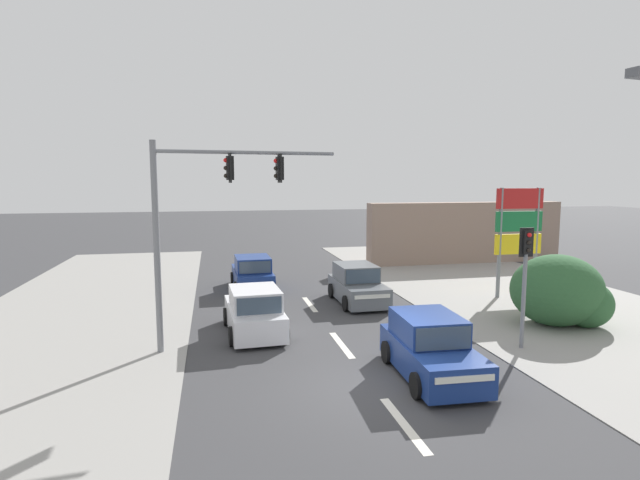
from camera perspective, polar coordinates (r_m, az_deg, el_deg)
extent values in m
plane|color=#3A3A3D|center=(12.59, 6.07, -16.12)|extent=(140.00, 140.00, 0.00)
cube|color=silver|center=(10.89, 9.57, -20.02)|extent=(0.20, 2.40, 0.01)
cube|color=silver|center=(15.28, 2.48, -11.86)|extent=(0.20, 2.40, 0.01)
cube|color=silver|center=(19.96, -1.18, -7.36)|extent=(0.20, 2.40, 0.01)
cube|color=gray|center=(18.80, 31.35, -9.25)|extent=(10.00, 44.00, 0.02)
cube|color=gray|center=(16.49, -29.13, -11.29)|extent=(8.00, 40.00, 0.02)
cylinder|color=slate|center=(14.66, -18.16, -0.96)|extent=(0.18, 0.18, 6.00)
cylinder|color=slate|center=(14.73, -8.25, 9.88)|extent=(5.19, 0.56, 0.11)
cube|color=black|center=(14.65, -10.25, 8.09)|extent=(0.22, 0.28, 0.68)
cube|color=black|center=(14.65, -10.25, 8.09)|extent=(0.08, 0.44, 0.84)
sphere|color=red|center=(14.64, -10.74, 8.95)|extent=(0.13, 0.13, 0.13)
sphere|color=black|center=(14.63, -10.72, 8.09)|extent=(0.13, 0.13, 0.13)
sphere|color=black|center=(14.63, -10.70, 7.22)|extent=(0.13, 0.13, 0.13)
cube|color=black|center=(14.89, -4.62, 8.16)|extent=(0.22, 0.28, 0.68)
cube|color=black|center=(14.89, -4.62, 8.16)|extent=(0.08, 0.44, 0.84)
sphere|color=red|center=(14.87, -5.09, 9.00)|extent=(0.13, 0.13, 0.13)
sphere|color=black|center=(14.87, -5.08, 8.16)|extent=(0.13, 0.13, 0.13)
sphere|color=black|center=(14.86, -5.07, 7.31)|extent=(0.13, 0.13, 0.13)
cylinder|color=slate|center=(15.74, 22.23, -6.54)|extent=(0.12, 0.12, 2.80)
cube|color=black|center=(15.44, 22.52, -0.24)|extent=(0.26, 0.20, 0.68)
cube|color=black|center=(15.44, 22.52, -0.24)|extent=(0.44, 0.05, 0.84)
sphere|color=red|center=(15.32, 22.82, 0.53)|extent=(0.13, 0.13, 0.13)
sphere|color=black|center=(15.34, 22.78, -0.29)|extent=(0.13, 0.13, 0.13)
sphere|color=black|center=(15.37, 22.74, -1.10)|extent=(0.13, 0.13, 0.13)
cylinder|color=slate|center=(21.97, 19.84, -0.36)|extent=(0.16, 0.16, 4.60)
cylinder|color=slate|center=(22.92, 23.45, -0.24)|extent=(0.16, 0.16, 4.60)
cube|color=red|center=(22.29, 21.89, 4.43)|extent=(2.10, 0.14, 0.84)
cube|color=#196B38|center=(22.35, 21.78, 1.99)|extent=(2.10, 0.14, 0.84)
cube|color=yellow|center=(22.44, 21.68, -0.42)|extent=(2.10, 0.14, 0.84)
ellipsoid|color=#2D5B33|center=(18.75, 25.41, -5.18)|extent=(3.09, 2.78, 2.42)
ellipsoid|color=#2D5B33|center=(19.02, 28.24, -6.48)|extent=(1.70, 1.54, 1.57)
cube|color=gray|center=(30.88, 16.29, 0.82)|extent=(12.00, 1.00, 3.60)
cube|color=navy|center=(22.83, -7.75, -4.31)|extent=(1.69, 3.64, 0.76)
cube|color=navy|center=(22.41, -7.70, -2.70)|extent=(1.53, 1.94, 0.64)
cube|color=#384756|center=(23.36, -7.95, -2.31)|extent=(1.36, 0.10, 0.54)
cube|color=#384756|center=(21.46, -7.43, -3.12)|extent=(1.33, 0.09, 0.51)
cube|color=white|center=(24.58, -8.20, -3.11)|extent=(1.36, 0.08, 0.14)
cylinder|color=black|center=(23.90, -9.94, -4.35)|extent=(0.20, 0.60, 0.60)
cylinder|color=black|center=(24.05, -6.12, -4.22)|extent=(0.20, 0.60, 0.60)
cylinder|color=black|center=(21.71, -9.55, -5.48)|extent=(0.20, 0.60, 0.60)
cylinder|color=black|center=(21.88, -5.35, -5.32)|extent=(0.20, 0.60, 0.60)
cube|color=navy|center=(13.09, 12.63, -12.95)|extent=(1.75, 3.66, 0.76)
cube|color=navy|center=(13.14, 12.21, -9.65)|extent=(1.56, 1.96, 0.64)
cube|color=#384756|center=(12.29, 13.93, -10.87)|extent=(1.36, 0.12, 0.54)
cube|color=#384756|center=(14.01, 10.71, -8.57)|extent=(1.33, 0.11, 0.51)
cube|color=white|center=(11.48, 16.24, -15.03)|extent=(1.36, 0.10, 0.14)
cylinder|color=black|center=(12.55, 18.12, -15.04)|extent=(0.20, 0.61, 0.60)
cylinder|color=black|center=(11.92, 11.03, -16.01)|extent=(0.20, 0.61, 0.60)
cylinder|color=black|center=(14.43, 13.89, -11.97)|extent=(0.20, 0.61, 0.60)
cylinder|color=black|center=(13.89, 7.68, -12.58)|extent=(0.20, 0.61, 0.60)
cube|color=silver|center=(16.37, -7.54, -8.78)|extent=(1.77, 3.67, 0.76)
cube|color=silver|center=(15.91, -7.44, -6.64)|extent=(1.57, 1.97, 0.64)
cube|color=#384756|center=(16.85, -7.87, -5.88)|extent=(1.36, 0.13, 0.54)
cube|color=#384756|center=(14.98, -6.95, -7.49)|extent=(1.33, 0.12, 0.51)
cube|color=white|center=(18.08, -8.30, -6.73)|extent=(1.36, 0.11, 0.14)
cylinder|color=black|center=(17.43, -10.65, -8.59)|extent=(0.21, 0.61, 0.60)
cylinder|color=black|center=(17.61, -5.39, -8.34)|extent=(0.21, 0.61, 0.60)
cylinder|color=black|center=(15.29, -10.00, -10.78)|extent=(0.21, 0.61, 0.60)
cylinder|color=black|center=(15.50, -4.00, -10.45)|extent=(0.21, 0.61, 0.60)
cube|color=slate|center=(20.12, 4.34, -5.78)|extent=(1.63, 3.61, 0.76)
cube|color=slate|center=(20.26, 4.11, -3.67)|extent=(1.50, 1.91, 0.64)
cube|color=#384756|center=(19.35, 4.94, -4.18)|extent=(1.36, 0.07, 0.54)
cube|color=#384756|center=(21.17, 3.35, -3.20)|extent=(1.33, 0.07, 0.51)
cube|color=white|center=(18.39, 6.02, -6.46)|extent=(1.36, 0.05, 0.14)
cylinder|color=black|center=(19.39, 7.59, -6.94)|extent=(0.19, 0.60, 0.60)
cylinder|color=black|center=(18.91, 3.00, -7.25)|extent=(0.19, 0.60, 0.60)
cylinder|color=black|center=(21.44, 5.51, -5.58)|extent=(0.19, 0.60, 0.60)
cylinder|color=black|center=(21.00, 1.34, -5.81)|extent=(0.19, 0.60, 0.60)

